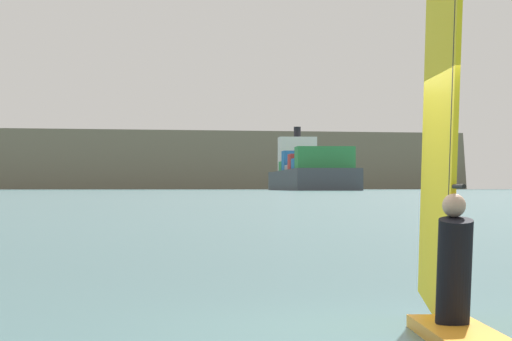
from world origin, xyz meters
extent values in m
plane|color=#386066|center=(0.00, 0.00, 0.00)|extent=(4000.00, 4000.00, 0.00)
cube|color=orange|center=(0.39, -1.22, 0.06)|extent=(1.19, 2.63, 0.12)
cylinder|color=black|center=(0.46, -0.93, 2.27)|extent=(0.27, 0.85, 4.31)
cube|color=yellow|center=(0.65, -0.18, 2.02)|extent=(0.61, 2.26, 4.11)
cylinder|color=black|center=(0.56, -0.52, 1.40)|extent=(0.43, 1.59, 0.04)
cylinder|color=black|center=(0.47, -0.88, 0.61)|extent=(0.43, 0.57, 1.03)
sphere|color=tan|center=(0.47, -0.88, 1.22)|extent=(0.22, 0.22, 0.22)
cube|color=#3F444C|center=(186.31, 570.03, 5.18)|extent=(61.80, 164.66, 10.37)
cube|color=silver|center=(198.52, 630.32, 20.46)|extent=(23.76, 18.01, 20.18)
cylinder|color=black|center=(198.52, 630.32, 33.55)|extent=(4.00, 4.00, 6.00)
cube|color=#2D8C47|center=(190.86, 592.50, 12.97)|extent=(29.68, 20.16, 5.20)
cube|color=#1E66AD|center=(187.54, 576.10, 15.57)|extent=(29.68, 20.16, 10.40)
cube|color=#99999E|center=(184.22, 559.71, 11.67)|extent=(29.68, 20.16, 2.60)
cube|color=red|center=(180.89, 543.31, 14.27)|extent=(29.68, 20.16, 7.80)
cube|color=#1E66AD|center=(177.57, 526.92, 12.97)|extent=(29.68, 20.16, 5.20)
cube|color=#2D8C47|center=(174.25, 510.52, 15.57)|extent=(29.68, 20.16, 10.40)
cube|color=#756B56|center=(383.56, 1091.04, 24.18)|extent=(927.84, 417.14, 48.36)
camera|label=1|loc=(-4.16, -10.74, 1.39)|focal=81.81mm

